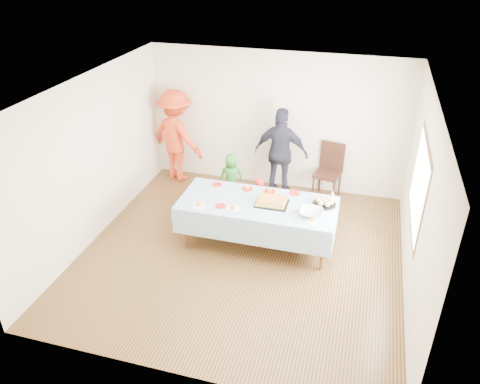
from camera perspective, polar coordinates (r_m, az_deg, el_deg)
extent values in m
plane|color=#402712|center=(7.64, 0.21, -7.41)|extent=(5.00, 5.00, 0.00)
cube|color=beige|center=(9.15, 4.48, 8.57)|extent=(5.00, 0.04, 2.70)
cube|color=beige|center=(4.95, -7.69, -11.31)|extent=(5.00, 0.04, 2.70)
cube|color=beige|center=(7.90, -17.57, 3.81)|extent=(0.04, 5.00, 2.70)
cube|color=beige|center=(6.78, 21.05, -1.13)|extent=(0.04, 5.00, 2.70)
cube|color=white|center=(6.41, 0.26, 12.39)|extent=(5.00, 5.00, 0.04)
cube|color=#472B16|center=(6.88, 20.94, 0.79)|extent=(0.03, 1.75, 1.35)
cylinder|color=brown|center=(7.63, -6.88, -4.33)|extent=(0.06, 0.06, 0.73)
cylinder|color=brown|center=(7.19, 10.04, -6.96)|extent=(0.06, 0.06, 0.73)
cylinder|color=brown|center=(8.29, -4.73, -1.27)|extent=(0.06, 0.06, 0.73)
cylinder|color=brown|center=(7.89, 10.78, -3.48)|extent=(0.06, 0.06, 0.73)
cube|color=brown|center=(7.47, 2.15, -1.47)|extent=(2.40, 1.00, 0.04)
cube|color=white|center=(7.45, 2.15, -1.30)|extent=(2.50, 1.10, 0.01)
cube|color=black|center=(7.42, 3.89, -1.40)|extent=(0.51, 0.39, 0.01)
cube|color=#FFD661|center=(7.40, 3.90, -1.14)|extent=(0.43, 0.32, 0.06)
cube|color=#A46726|center=(7.38, 3.91, -0.89)|extent=(0.43, 0.32, 0.01)
cylinder|color=black|center=(7.50, 10.24, -1.46)|extent=(0.37, 0.37, 0.02)
sphere|color=#D8B269|center=(7.46, 11.02, -1.20)|extent=(0.09, 0.09, 0.09)
sphere|color=#D8B269|center=(7.54, 10.72, -0.83)|extent=(0.09, 0.09, 0.09)
sphere|color=#D8B269|center=(7.55, 9.98, -0.73)|extent=(0.09, 0.09, 0.09)
sphere|color=#D8B269|center=(7.48, 9.53, -0.99)|extent=(0.09, 0.09, 0.09)
sphere|color=#D8B269|center=(7.40, 9.82, -1.36)|extent=(0.09, 0.09, 0.09)
sphere|color=#D8B269|center=(7.39, 10.58, -1.46)|extent=(0.09, 0.09, 0.09)
sphere|color=#D8B269|center=(7.47, 10.28, -1.10)|extent=(0.09, 0.09, 0.09)
imported|color=silver|center=(7.17, 8.67, -2.50)|extent=(0.36, 0.36, 0.09)
cone|color=white|center=(7.60, 11.19, -0.36)|extent=(0.11, 0.11, 0.19)
cylinder|color=red|center=(7.97, -2.78, 0.92)|extent=(0.17, 0.17, 0.01)
cylinder|color=red|center=(7.83, 0.88, 0.40)|extent=(0.18, 0.18, 0.01)
cylinder|color=red|center=(7.77, 3.65, 0.10)|extent=(0.20, 0.20, 0.01)
cylinder|color=red|center=(7.75, 6.67, -0.14)|extent=(0.18, 0.18, 0.01)
cylinder|color=red|center=(7.34, -2.40, -1.71)|extent=(0.16, 0.16, 0.01)
cylinder|color=white|center=(7.37, -5.12, -1.67)|extent=(0.23, 0.23, 0.01)
cylinder|color=white|center=(7.27, -0.92, -2.03)|extent=(0.22, 0.22, 0.01)
cylinder|color=white|center=(7.06, 8.68, -3.44)|extent=(0.20, 0.20, 0.01)
cylinder|color=black|center=(9.08, 8.87, 0.43)|extent=(0.04, 0.04, 0.48)
cylinder|color=black|center=(8.99, 11.28, -0.14)|extent=(0.04, 0.04, 0.48)
cylinder|color=black|center=(9.43, 9.69, 1.47)|extent=(0.04, 0.04, 0.48)
cylinder|color=black|center=(9.33, 12.02, 0.93)|extent=(0.04, 0.04, 0.48)
cube|color=black|center=(9.08, 10.61, 2.14)|extent=(0.55, 0.55, 0.06)
cube|color=black|center=(9.14, 11.20, 4.36)|extent=(0.47, 0.14, 0.56)
imported|color=red|center=(8.24, 2.28, -0.91)|extent=(0.34, 0.26, 0.85)
imported|color=#2D7E2A|center=(8.86, -1.06, 1.78)|extent=(0.53, 0.42, 0.96)
imported|color=tan|center=(8.04, 6.15, -2.12)|extent=(0.39, 0.30, 0.79)
imported|color=red|center=(9.59, -7.72, 6.78)|extent=(1.40, 1.11, 1.90)
imported|color=#282736|center=(8.94, 5.03, 4.77)|extent=(1.06, 0.49, 1.76)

